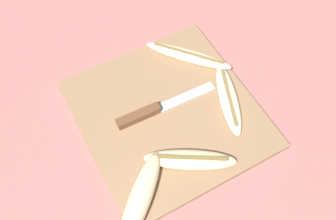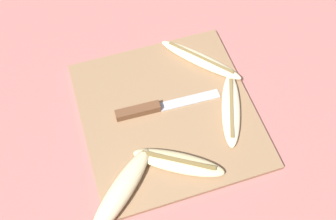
{
  "view_description": "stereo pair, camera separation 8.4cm",
  "coord_description": "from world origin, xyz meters",
  "px_view_note": "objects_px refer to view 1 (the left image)",
  "views": [
    {
      "loc": [
        0.37,
        -0.21,
        0.74
      ],
      "look_at": [
        0.0,
        0.0,
        0.02
      ],
      "focal_mm": 42.0,
      "sensor_mm": 36.0,
      "label": 1
    },
    {
      "loc": [
        0.41,
        -0.13,
        0.74
      ],
      "look_at": [
        0.0,
        0.0,
        0.02
      ],
      "focal_mm": 42.0,
      "sensor_mm": 36.0,
      "label": 2
    }
  ],
  "objects_px": {
    "banana_bright_far": "(228,99)",
    "banana_pale_long": "(188,56)",
    "banana_cream_curved": "(141,197)",
    "banana_soft_right": "(190,160)",
    "knife": "(149,112)"
  },
  "relations": [
    {
      "from": "knife",
      "to": "banana_bright_far",
      "type": "xyz_separation_m",
      "value": [
        0.06,
        0.17,
        0.0
      ]
    },
    {
      "from": "knife",
      "to": "banana_soft_right",
      "type": "bearing_deg",
      "value": 10.37
    },
    {
      "from": "banana_cream_curved",
      "to": "banana_soft_right",
      "type": "relative_size",
      "value": 0.95
    },
    {
      "from": "banana_bright_far",
      "to": "banana_soft_right",
      "type": "relative_size",
      "value": 1.02
    },
    {
      "from": "banana_pale_long",
      "to": "banana_soft_right",
      "type": "bearing_deg",
      "value": -29.72
    },
    {
      "from": "banana_bright_far",
      "to": "banana_pale_long",
      "type": "relative_size",
      "value": 1.02
    },
    {
      "from": "banana_cream_curved",
      "to": "banana_pale_long",
      "type": "height_order",
      "value": "banana_cream_curved"
    },
    {
      "from": "banana_bright_far",
      "to": "banana_cream_curved",
      "type": "height_order",
      "value": "banana_cream_curved"
    },
    {
      "from": "knife",
      "to": "banana_pale_long",
      "type": "xyz_separation_m",
      "value": [
        -0.09,
        0.15,
        0.0
      ]
    },
    {
      "from": "banana_bright_far",
      "to": "banana_cream_curved",
      "type": "bearing_deg",
      "value": -68.43
    },
    {
      "from": "banana_pale_long",
      "to": "banana_soft_right",
      "type": "xyz_separation_m",
      "value": [
        0.23,
        -0.13,
        0.0
      ]
    },
    {
      "from": "banana_soft_right",
      "to": "knife",
      "type": "bearing_deg",
      "value": -171.55
    },
    {
      "from": "knife",
      "to": "banana_cream_curved",
      "type": "relative_size",
      "value": 1.36
    },
    {
      "from": "knife",
      "to": "banana_cream_curved",
      "type": "bearing_deg",
      "value": -30.0
    },
    {
      "from": "banana_cream_curved",
      "to": "banana_soft_right",
      "type": "height_order",
      "value": "banana_cream_curved"
    }
  ]
}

